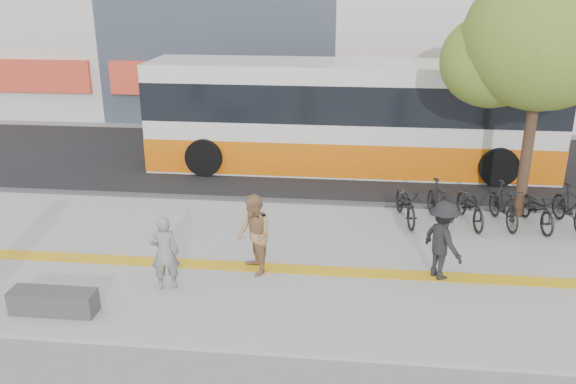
# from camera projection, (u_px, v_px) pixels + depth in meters

# --- Properties ---
(ground) EXTENTS (120.00, 120.00, 0.00)m
(ground) POSITION_uv_depth(u_px,v_px,m) (207.00, 292.00, 11.82)
(ground) COLOR slate
(ground) RESTS_ON ground
(sidewalk) EXTENTS (40.00, 7.00, 0.08)m
(sidewalk) POSITION_uv_depth(u_px,v_px,m) (223.00, 257.00, 13.21)
(sidewalk) COLOR gray
(sidewalk) RESTS_ON ground
(tactile_strip) EXTENTS (40.00, 0.45, 0.01)m
(tactile_strip) POSITION_uv_depth(u_px,v_px,m) (218.00, 265.00, 12.72)
(tactile_strip) COLOR #C48F17
(tactile_strip) RESTS_ON sidewalk
(street) EXTENTS (40.00, 8.00, 0.06)m
(street) POSITION_uv_depth(u_px,v_px,m) (270.00, 161.00, 20.22)
(street) COLOR black
(street) RESTS_ON ground
(curb) EXTENTS (40.00, 0.25, 0.14)m
(curb) POSITION_uv_depth(u_px,v_px,m) (250.00, 201.00, 16.47)
(curb) COLOR #333235
(curb) RESTS_ON ground
(bench) EXTENTS (1.60, 0.45, 0.45)m
(bench) POSITION_uv_depth(u_px,v_px,m) (53.00, 302.00, 10.86)
(bench) COLOR #333235
(bench) RESTS_ON sidewalk
(street_tree) EXTENTS (4.40, 3.80, 6.31)m
(street_tree) POSITION_uv_depth(u_px,v_px,m) (540.00, 42.00, 14.04)
(street_tree) COLOR #3C261B
(street_tree) RESTS_ON sidewalk
(bus) EXTENTS (12.86, 3.05, 3.42)m
(bus) POSITION_uv_depth(u_px,v_px,m) (349.00, 119.00, 18.91)
(bus) COLOR silver
(bus) RESTS_ON street
(bicycle_row) EXTENTS (4.89, 1.93, 1.08)m
(bicycle_row) POSITION_uv_depth(u_px,v_px,m) (486.00, 205.00, 14.71)
(bicycle_row) COLOR black
(bicycle_row) RESTS_ON sidewalk
(seated_woman) EXTENTS (0.65, 0.51, 1.55)m
(seated_woman) POSITION_uv_depth(u_px,v_px,m) (165.00, 253.00, 11.55)
(seated_woman) COLOR black
(seated_woman) RESTS_ON sidewalk
(pedestrian_tan) EXTENTS (0.97, 1.04, 1.72)m
(pedestrian_tan) POSITION_uv_depth(u_px,v_px,m) (254.00, 235.00, 12.15)
(pedestrian_tan) COLOR #9B734D
(pedestrian_tan) RESTS_ON sidewalk
(pedestrian_dark) EXTENTS (1.10, 1.24, 1.67)m
(pedestrian_dark) POSITION_uv_depth(u_px,v_px,m) (443.00, 240.00, 11.95)
(pedestrian_dark) COLOR black
(pedestrian_dark) RESTS_ON sidewalk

